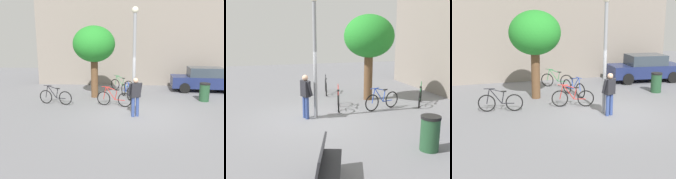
# 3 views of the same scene
# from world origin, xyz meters

# --- Properties ---
(ground_plane) EXTENTS (36.00, 36.00, 0.00)m
(ground_plane) POSITION_xyz_m (0.00, 0.00, 0.00)
(ground_plane) COLOR slate
(building_facade) EXTENTS (14.01, 2.00, 6.17)m
(building_facade) POSITION_xyz_m (0.00, 8.02, 3.09)
(building_facade) COLOR gray
(building_facade) RESTS_ON ground_plane
(lamppost) EXTENTS (0.28, 0.28, 4.55)m
(lamppost) POSITION_xyz_m (-0.11, 0.17, 2.64)
(lamppost) COLOR gray
(lamppost) RESTS_ON ground_plane
(person_by_lamppost) EXTENTS (0.63, 0.43, 1.67)m
(person_by_lamppost) POSITION_xyz_m (-0.05, -0.22, 0.97)
(person_by_lamppost) COLOR #334784
(person_by_lamppost) RESTS_ON ground_plane
(plaza_tree) EXTENTS (2.35, 2.35, 4.03)m
(plaza_tree) POSITION_xyz_m (-2.23, 3.17, 2.97)
(plaza_tree) COLOR brown
(plaza_tree) RESTS_ON ground_plane
(bicycle_blue) EXTENTS (0.58, 1.74, 0.97)m
(bicycle_blue) POSITION_xyz_m (-0.41, 3.08, 0.38)
(bicycle_blue) COLOR black
(bicycle_blue) RESTS_ON ground_plane
(bicycle_black) EXTENTS (1.78, 0.42, 0.97)m
(bicycle_black) POSITION_xyz_m (-4.04, 1.51, 0.38)
(bicycle_black) COLOR black
(bicycle_black) RESTS_ON ground_plane
(bicycle_green) EXTENTS (1.51, 1.08, 0.97)m
(bicycle_green) POSITION_xyz_m (-0.70, 5.09, 0.38)
(bicycle_green) COLOR black
(bicycle_green) RESTS_ON ground_plane
(bicycle_red) EXTENTS (1.76, 0.52, 0.97)m
(bicycle_red) POSITION_xyz_m (-1.03, 1.34, 0.38)
(bicycle_red) COLOR black
(bicycle_red) RESTS_ON ground_plane
(parked_car_navy) EXTENTS (4.35, 2.14, 1.55)m
(parked_car_navy) POSITION_xyz_m (4.67, 5.20, 0.77)
(parked_car_navy) COLOR navy
(parked_car_navy) RESTS_ON ground_plane
(trash_bin) EXTENTS (0.54, 0.54, 0.99)m
(trash_bin) POSITION_xyz_m (3.78, 2.58, 0.50)
(trash_bin) COLOR #234C2D
(trash_bin) RESTS_ON ground_plane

